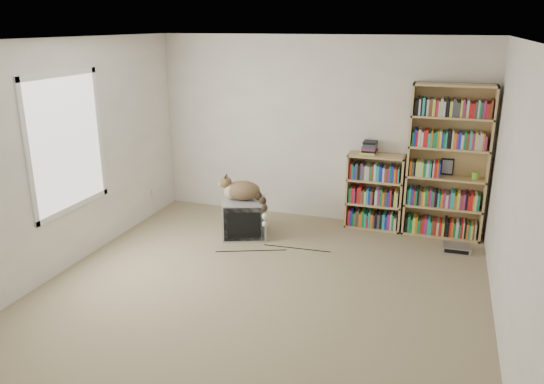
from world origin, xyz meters
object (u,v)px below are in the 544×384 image
(cat, at_px, (246,194))
(dvd_player, at_px, (457,248))
(bookcase_short, at_px, (374,194))
(crt_tv, at_px, (244,218))
(bookcase_tall, at_px, (447,166))

(cat, xyz_separation_m, dvd_player, (2.60, 0.35, -0.53))
(cat, distance_m, bookcase_short, 1.73)
(crt_tv, relative_size, bookcase_tall, 0.36)
(cat, height_order, dvd_player, cat)
(crt_tv, height_order, bookcase_short, bookcase_short)
(crt_tv, distance_m, cat, 0.33)
(crt_tv, height_order, dvd_player, crt_tv)
(bookcase_tall, bearing_deg, crt_tv, -161.19)
(crt_tv, xyz_separation_m, bookcase_short, (1.54, 0.82, 0.23))
(bookcase_tall, relative_size, dvd_player, 5.99)
(crt_tv, height_order, bookcase_tall, bookcase_tall)
(dvd_player, bearing_deg, bookcase_short, 153.67)
(bookcase_tall, bearing_deg, bookcase_short, -179.83)
(bookcase_tall, xyz_separation_m, dvd_player, (0.20, -0.50, -0.88))
(cat, bearing_deg, bookcase_short, 15.56)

